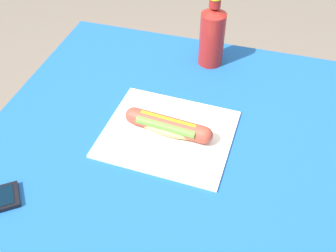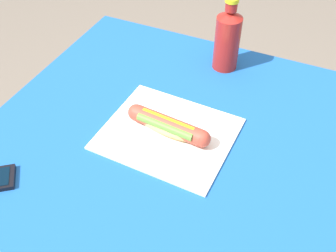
% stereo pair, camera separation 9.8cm
% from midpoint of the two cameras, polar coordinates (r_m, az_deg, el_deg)
% --- Properties ---
extents(dining_table, '(1.03, 1.01, 0.78)m').
position_cam_midpoint_polar(dining_table, '(1.06, -0.61, -9.03)').
color(dining_table, brown).
rests_on(dining_table, ground).
extents(paper_wrapper, '(0.33, 0.29, 0.01)m').
position_cam_midpoint_polar(paper_wrapper, '(0.99, -2.80, -1.25)').
color(paper_wrapper, silver).
rests_on(paper_wrapper, dining_table).
extents(hot_dog, '(0.23, 0.07, 0.05)m').
position_cam_midpoint_polar(hot_dog, '(0.97, -2.89, -0.11)').
color(hot_dog, '#DBB26B').
rests_on(hot_dog, paper_wrapper).
extents(soda_bottle, '(0.07, 0.07, 0.22)m').
position_cam_midpoint_polar(soda_bottle, '(1.18, 4.04, 13.01)').
color(soda_bottle, maroon).
rests_on(soda_bottle, dining_table).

